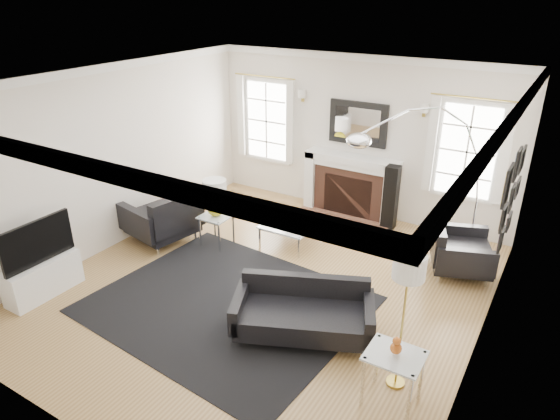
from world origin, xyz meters
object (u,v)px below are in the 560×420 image
Objects in this scene: fireplace at (350,187)px; sofa at (303,313)px; armchair_left at (164,219)px; gourd_lamp at (215,195)px; coffee_table at (290,225)px; armchair_right at (457,251)px; arc_floor_lamp at (420,179)px.

sofa is (0.93, -3.42, -0.25)m from fireplace.
armchair_left is at bearing 163.09° from sofa.
armchair_left is at bearing -157.13° from gourd_lamp.
gourd_lamp is (-0.98, -0.64, 0.53)m from coffee_table.
armchair_right reaches higher than sofa.
sofa is 3.00× the size of gourd_lamp.
coffee_table is at bearing -169.68° from armchair_right.
armchair_right is at bearing -26.28° from fireplace.
sofa reaches higher than coffee_table.
fireplace is 0.70× the size of arc_floor_lamp.
coffee_table is 1.29m from gourd_lamp.
sofa is 2.25× the size of coffee_table.
armchair_right is 2.54m from coffee_table.
arc_floor_lamp reaches higher than armchair_left.
armchair_left is at bearing -158.55° from arc_floor_lamp.
armchair_right is at bearing 17.49° from gourd_lamp.
sofa is 1.59× the size of armchair_right.
arc_floor_lamp is at bearing 21.05° from gourd_lamp.
armchair_right is at bearing 10.32° from coffee_table.
sofa is at bearing -56.06° from coffee_table.
sofa is 0.74× the size of arc_floor_lamp.
armchair_left is 0.97m from gourd_lamp.
armchair_right is 0.46× the size of arc_floor_lamp.
gourd_lamp is (-1.34, -2.15, 0.31)m from fireplace.
gourd_lamp is at bearing -158.95° from arc_floor_lamp.
fireplace is at bearing 153.72° from armchair_right.
arc_floor_lamp is (1.49, -1.07, 0.77)m from fireplace.
coffee_table is (1.78, 0.98, -0.07)m from armchair_left.
sofa is 2.30m from coffee_table.
gourd_lamp is at bearing 22.87° from armchair_left.
arc_floor_lamp reaches higher than fireplace.
gourd_lamp reaches higher than armchair_right.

